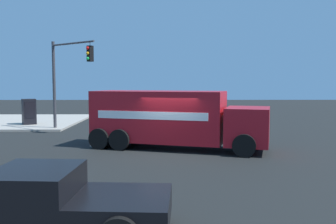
% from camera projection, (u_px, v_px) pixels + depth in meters
% --- Properties ---
extents(ground_plane, '(100.00, 100.00, 0.00)m').
position_uv_depth(ground_plane, '(168.00, 152.00, 16.71)').
color(ground_plane, black).
extents(sidewalk_corner_far, '(11.24, 11.24, 0.14)m').
position_uv_depth(sidewalk_corner_far, '(10.00, 121.00, 29.08)').
color(sidewalk_corner_far, '#9E998E').
rests_on(sidewalk_corner_far, ground).
extents(delivery_truck, '(4.90, 8.69, 2.77)m').
position_uv_depth(delivery_truck, '(173.00, 118.00, 17.49)').
color(delivery_truck, '#AD141E').
rests_on(delivery_truck, ground).
extents(traffic_light_primary, '(2.71, 3.33, 5.75)m').
position_uv_depth(traffic_light_primary, '(66.00, 71.00, 23.37)').
color(traffic_light_primary, '#38383D').
rests_on(traffic_light_primary, sidewalk_corner_far).
extents(pickup_black, '(2.49, 5.30, 1.38)m').
position_uv_depth(pickup_black, '(45.00, 199.00, 7.67)').
color(pickup_black, black).
rests_on(pickup_black, ground).
extents(vending_machine_red, '(1.10, 1.16, 1.85)m').
position_uv_depth(vending_machine_red, '(29.00, 112.00, 26.40)').
color(vending_machine_red, black).
rests_on(vending_machine_red, sidewalk_corner_far).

